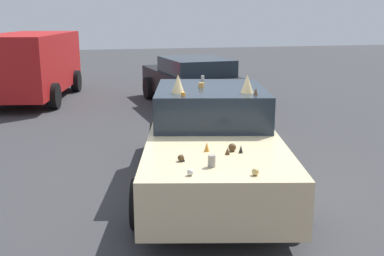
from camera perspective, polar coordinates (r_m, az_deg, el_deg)
ground_plane at (r=7.00m, az=2.40°, el=-7.03°), size 60.00×60.00×0.00m
art_car_decorated at (r=6.87m, az=2.42°, el=-1.28°), size 4.97×2.83×1.69m
parked_van_far_left at (r=14.72m, az=-19.44°, el=7.71°), size 5.31×2.93×1.99m
parked_sedan_near_right at (r=12.93m, az=-0.06°, el=5.91°), size 4.69×2.29×1.38m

